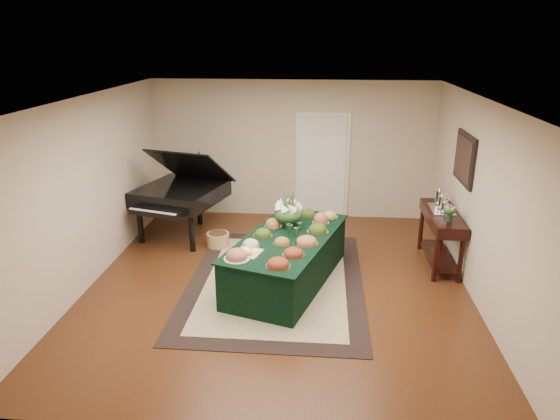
# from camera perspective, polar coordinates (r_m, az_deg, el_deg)

# --- Properties ---
(ground) EXTENTS (6.00, 6.00, 0.00)m
(ground) POSITION_cam_1_polar(r_m,az_deg,el_deg) (7.51, -0.20, -8.34)
(ground) COLOR black
(ground) RESTS_ON ground
(area_rug) EXTENTS (2.58, 3.61, 0.01)m
(area_rug) POSITION_cam_1_polar(r_m,az_deg,el_deg) (7.55, -0.48, -8.12)
(area_rug) COLOR black
(area_rug) RESTS_ON ground
(kitchen_doorway) EXTENTS (1.05, 0.07, 2.10)m
(kitchen_doorway) POSITION_cam_1_polar(r_m,az_deg,el_deg) (9.90, 4.83, 4.88)
(kitchen_doorway) COLOR silver
(kitchen_doorway) RESTS_ON ground
(buffet_table) EXTENTS (1.82, 2.67, 0.73)m
(buffet_table) POSITION_cam_1_polar(r_m,az_deg,el_deg) (7.40, 0.86, -5.64)
(buffet_table) COLOR black
(buffet_table) RESTS_ON ground
(food_platters) EXTENTS (1.53, 2.31, 0.15)m
(food_platters) POSITION_cam_1_polar(r_m,az_deg,el_deg) (7.29, 1.01, -2.54)
(food_platters) COLOR silver
(food_platters) RESTS_ON buffet_table
(cutting_board) EXTENTS (0.41, 0.41, 0.10)m
(cutting_board) POSITION_cam_1_polar(r_m,az_deg,el_deg) (6.73, -3.60, -4.63)
(cutting_board) COLOR tan
(cutting_board) RESTS_ON buffet_table
(green_goblets) EXTENTS (0.23, 0.28, 0.18)m
(green_goblets) POSITION_cam_1_polar(r_m,az_deg,el_deg) (7.24, 1.58, -2.34)
(green_goblets) COLOR #15341F
(green_goblets) RESTS_ON buffet_table
(floral_centerpiece) EXTENTS (0.45, 0.45, 0.45)m
(floral_centerpiece) POSITION_cam_1_polar(r_m,az_deg,el_deg) (7.54, 0.96, -0.01)
(floral_centerpiece) COLOR #15341F
(floral_centerpiece) RESTS_ON buffet_table
(grand_piano) EXTENTS (1.75, 1.86, 1.66)m
(grand_piano) POSITION_cam_1_polar(r_m,az_deg,el_deg) (9.09, -11.25, 1.90)
(grand_piano) COLOR black
(grand_piano) RESTS_ON ground
(wicker_basket) EXTENTS (0.39, 0.39, 0.24)m
(wicker_basket) POSITION_cam_1_polar(r_m,az_deg,el_deg) (8.76, -7.09, -3.40)
(wicker_basket) COLOR #A88144
(wicker_basket) RESTS_ON ground
(mahogany_sideboard) EXTENTS (0.45, 1.43, 0.89)m
(mahogany_sideboard) POSITION_cam_1_polar(r_m,az_deg,el_deg) (8.21, 17.99, -1.54)
(mahogany_sideboard) COLOR black
(mahogany_sideboard) RESTS_ON ground
(tea_service) EXTENTS (0.34, 0.74, 0.30)m
(tea_service) POSITION_cam_1_polar(r_m,az_deg,el_deg) (8.20, 18.08, 0.71)
(tea_service) COLOR silver
(tea_service) RESTS_ON mahogany_sideboard
(pink_bouquet) EXTENTS (0.19, 0.19, 0.25)m
(pink_bouquet) POSITION_cam_1_polar(r_m,az_deg,el_deg) (7.74, 18.86, -0.07)
(pink_bouquet) COLOR #15341F
(pink_bouquet) RESTS_ON mahogany_sideboard
(wall_painting) EXTENTS (0.05, 0.95, 0.75)m
(wall_painting) POSITION_cam_1_polar(r_m,az_deg,el_deg) (7.97, 20.33, 5.54)
(wall_painting) COLOR black
(wall_painting) RESTS_ON ground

